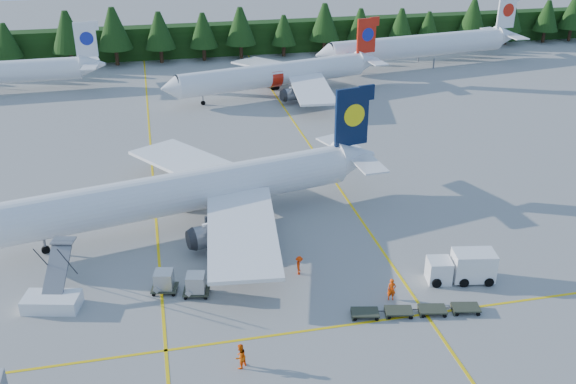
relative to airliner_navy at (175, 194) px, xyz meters
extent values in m
plane|color=gray|center=(11.99, -12.53, -3.51)|extent=(320.00, 320.00, 0.00)
cube|color=yellow|center=(-2.01, 7.47, -3.50)|extent=(0.25, 120.00, 0.01)
cube|color=yellow|center=(17.99, 7.47, -3.50)|extent=(0.25, 120.00, 0.01)
cube|color=yellow|center=(11.99, -18.53, -3.50)|extent=(80.00, 0.25, 0.01)
cube|color=black|center=(11.99, 69.47, -0.51)|extent=(220.00, 4.00, 6.00)
cylinder|color=white|center=(0.64, 0.13, 0.08)|extent=(33.98, 10.85, 3.99)
cube|color=#061532|center=(18.69, 3.91, 5.06)|extent=(3.78, 1.12, 6.18)
cube|color=white|center=(1.83, 9.04, -0.52)|extent=(12.62, 15.94, 1.13)
cylinder|color=slate|center=(0.43, 6.00, -1.91)|extent=(3.75, 2.74, 2.09)
cube|color=white|center=(5.30, -7.54, -0.52)|extent=(7.55, 15.50, 1.13)
cylinder|color=slate|center=(2.80, -5.32, -1.91)|extent=(3.75, 2.74, 2.09)
cylinder|color=slate|center=(-11.96, -2.50, -2.66)|extent=(0.24, 0.24, 1.69)
cylinder|color=white|center=(17.73, 40.69, -0.22)|extent=(30.99, 10.68, 3.64)
cone|color=white|center=(1.42, 36.83, -0.22)|extent=(3.32, 4.13, 3.64)
cube|color=red|center=(34.14, 44.57, 4.33)|extent=(3.44, 1.11, 5.65)
cube|color=white|center=(18.61, 48.86, -0.77)|extent=(11.77, 14.52, 1.03)
cylinder|color=slate|center=(17.40, 46.04, -2.05)|extent=(3.46, 2.58, 1.91)
cube|color=white|center=(22.18, 33.78, -0.77)|extent=(6.56, 14.07, 1.03)
cylinder|color=slate|center=(19.84, 35.76, -2.05)|extent=(3.46, 2.58, 1.91)
cylinder|color=slate|center=(6.28, 37.98, -2.73)|extent=(0.22, 0.22, 1.55)
cube|color=white|center=(-10.79, 52.00, 4.23)|extent=(3.42, 0.41, 5.57)
cylinder|color=white|center=(46.98, 52.81, 0.15)|extent=(34.79, 9.05, 4.07)
cone|color=white|center=(28.47, 50.09, 0.15)|extent=(3.41, 4.44, 4.07)
cube|color=white|center=(65.59, 55.55, 5.24)|extent=(3.87, 0.91, 6.30)
cylinder|color=slate|center=(33.98, 50.90, -2.69)|extent=(0.24, 0.24, 1.63)
cube|color=white|center=(-10.47, -11.40, -2.94)|extent=(4.73, 3.21, 1.13)
cube|color=slate|center=(-9.99, -9.40, -1.14)|extent=(2.56, 4.38, 3.05)
cube|color=slate|center=(-9.51, -7.40, 0.25)|extent=(2.09, 1.63, 0.12)
cube|color=white|center=(20.87, -14.34, -2.50)|extent=(2.21, 2.21, 2.00)
cube|color=black|center=(20.87, -14.34, -2.03)|extent=(1.91, 2.07, 0.86)
cube|color=white|center=(23.69, -14.84, -2.07)|extent=(3.75, 2.67, 2.48)
cube|color=#2F3325|center=(13.25, -17.77, -3.11)|extent=(2.35, 1.73, 0.12)
cube|color=#2F3325|center=(15.88, -18.14, -3.11)|extent=(2.35, 1.73, 0.12)
cube|color=#2F3325|center=(18.51, -18.50, -3.11)|extent=(2.35, 1.73, 0.12)
cube|color=#2F3325|center=(21.15, -18.87, -3.11)|extent=(2.35, 1.73, 0.12)
cube|color=#2F3325|center=(-1.71, -11.03, -3.13)|extent=(2.38, 2.02, 0.13)
cube|color=#A9ABAD|center=(-1.71, -11.03, -2.32)|extent=(1.74, 1.70, 1.47)
cube|color=#2F3325|center=(0.79, -12.05, -3.13)|extent=(2.38, 2.02, 0.13)
cube|color=#A9ABAD|center=(0.79, -12.05, -2.32)|extent=(1.74, 1.70, 1.47)
imported|color=#FF4305|center=(16.02, -16.08, -2.56)|extent=(0.75, 0.56, 1.89)
imported|color=#FE5705|center=(2.98, -21.44, -2.55)|extent=(1.18, 1.16, 1.91)
imported|color=#FF3705|center=(9.67, -10.81, -2.65)|extent=(0.60, 0.78, 1.71)
camera|label=1|loc=(-1.33, -56.10, 26.65)|focal=40.00mm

